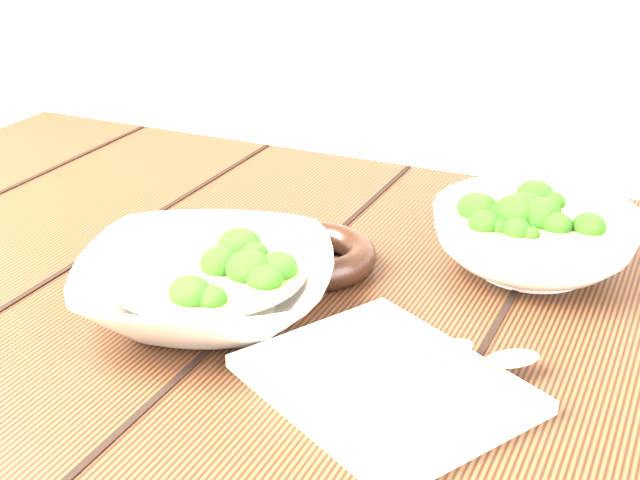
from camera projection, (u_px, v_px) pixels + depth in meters
table at (281, 422)px, 0.83m from camera, size 1.20×0.80×0.75m
soup_bowl_front at (206, 283)px, 0.76m from camera, size 0.28×0.28×0.06m
soup_bowl_back at (534, 236)px, 0.84m from camera, size 0.20×0.20×0.07m
trivet at (314, 255)px, 0.84m from camera, size 0.13×0.13×0.03m
napkin at (385, 383)px, 0.66m from camera, size 0.25×0.23×0.01m
spoon_left at (413, 359)px, 0.68m from camera, size 0.11×0.14×0.01m
spoon_right at (474, 365)px, 0.67m from camera, size 0.13×0.12×0.01m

